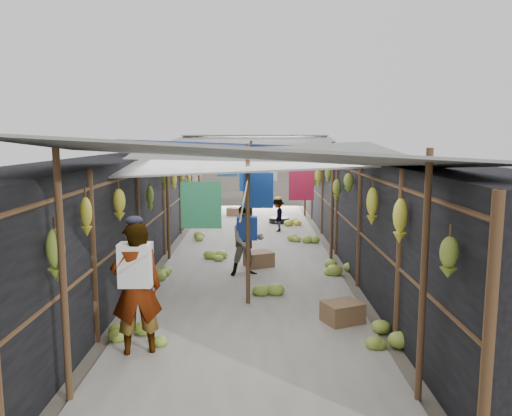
{
  "coord_description": "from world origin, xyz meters",
  "views": [
    {
      "loc": [
        0.12,
        -4.82,
        2.71
      ],
      "look_at": [
        0.13,
        5.33,
        1.25
      ],
      "focal_mm": 35.0,
      "sensor_mm": 36.0,
      "label": 1
    }
  ],
  "objects_px": {
    "black_basin": "(279,220)",
    "shopper_blue": "(247,241)",
    "crate_near": "(259,259)",
    "vendor_elderly": "(136,289)",
    "vendor_seated": "(278,215)"
  },
  "relations": [
    {
      "from": "black_basin",
      "to": "shopper_blue",
      "type": "distance_m",
      "value": 6.03
    },
    {
      "from": "crate_near",
      "to": "black_basin",
      "type": "height_order",
      "value": "crate_near"
    },
    {
      "from": "shopper_blue",
      "to": "vendor_elderly",
      "type": "bearing_deg",
      "value": -125.2
    },
    {
      "from": "vendor_elderly",
      "to": "shopper_blue",
      "type": "distance_m",
      "value": 3.81
    },
    {
      "from": "black_basin",
      "to": "vendor_elderly",
      "type": "height_order",
      "value": "vendor_elderly"
    },
    {
      "from": "crate_near",
      "to": "vendor_elderly",
      "type": "relative_size",
      "value": 0.32
    },
    {
      "from": "crate_near",
      "to": "black_basin",
      "type": "xyz_separation_m",
      "value": [
        0.67,
        5.3,
        -0.07
      ]
    },
    {
      "from": "vendor_elderly",
      "to": "shopper_blue",
      "type": "xyz_separation_m",
      "value": [
        1.31,
        3.57,
        -0.15
      ]
    },
    {
      "from": "vendor_elderly",
      "to": "vendor_seated",
      "type": "xyz_separation_m",
      "value": [
        2.11,
        8.09,
        -0.36
      ]
    },
    {
      "from": "black_basin",
      "to": "vendor_seated",
      "type": "distance_m",
      "value": 1.47
    },
    {
      "from": "vendor_elderly",
      "to": "vendor_seated",
      "type": "bearing_deg",
      "value": -121.32
    },
    {
      "from": "shopper_blue",
      "to": "black_basin",
      "type": "bearing_deg",
      "value": 66.27
    },
    {
      "from": "crate_near",
      "to": "vendor_elderly",
      "type": "xyz_separation_m",
      "value": [
        -1.54,
        -4.2,
        0.68
      ]
    },
    {
      "from": "crate_near",
      "to": "black_basin",
      "type": "bearing_deg",
      "value": 58.63
    },
    {
      "from": "crate_near",
      "to": "vendor_seated",
      "type": "distance_m",
      "value": 3.94
    }
  ]
}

